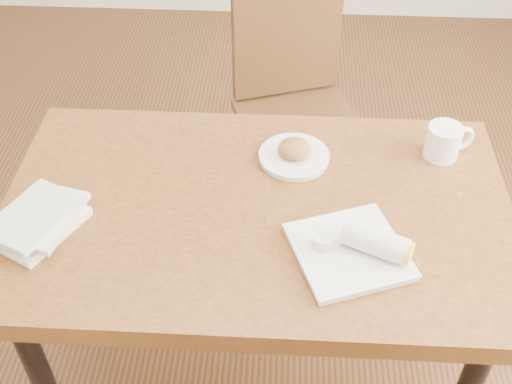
# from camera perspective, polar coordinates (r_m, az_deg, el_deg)

# --- Properties ---
(ground) EXTENTS (4.00, 5.00, 0.01)m
(ground) POSITION_cam_1_polar(r_m,az_deg,el_deg) (2.23, 0.00, -15.30)
(ground) COLOR #472814
(ground) RESTS_ON ground
(table) EXTENTS (1.31, 0.79, 0.75)m
(table) POSITION_cam_1_polar(r_m,az_deg,el_deg) (1.70, 0.00, -3.25)
(table) COLOR brown
(table) RESTS_ON ground
(chair_far) EXTENTS (0.53, 0.53, 0.95)m
(chair_far) POSITION_cam_1_polar(r_m,az_deg,el_deg) (2.39, 3.40, 8.56)
(chair_far) COLOR #422912
(chair_far) RESTS_ON ground
(plate_scone) EXTENTS (0.20, 0.20, 0.06)m
(plate_scone) POSITION_cam_1_polar(r_m,az_deg,el_deg) (1.77, 3.41, 3.41)
(plate_scone) COLOR white
(plate_scone) RESTS_ON table
(coffee_mug) EXTENTS (0.14, 0.10, 0.10)m
(coffee_mug) POSITION_cam_1_polar(r_m,az_deg,el_deg) (1.84, 16.43, 4.39)
(coffee_mug) COLOR white
(coffee_mug) RESTS_ON table
(plate_burrito) EXTENTS (0.32, 0.32, 0.08)m
(plate_burrito) POSITION_cam_1_polar(r_m,az_deg,el_deg) (1.52, 9.00, -4.95)
(plate_burrito) COLOR white
(plate_burrito) RESTS_ON table
(book_stack) EXTENTS (0.23, 0.26, 0.06)m
(book_stack) POSITION_cam_1_polar(r_m,az_deg,el_deg) (1.65, -18.69, -2.42)
(book_stack) COLOR white
(book_stack) RESTS_ON table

